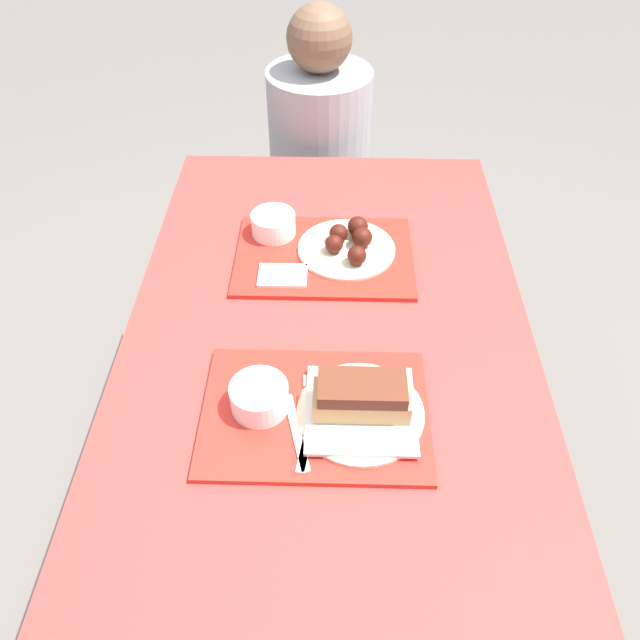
% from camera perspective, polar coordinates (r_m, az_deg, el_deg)
% --- Properties ---
extents(ground_plane, '(12.00, 12.00, 0.00)m').
position_cam_1_polar(ground_plane, '(1.95, 0.54, -17.20)').
color(ground_plane, '#605B56').
extents(picnic_table, '(0.87, 1.46, 0.77)m').
position_cam_1_polar(picnic_table, '(1.40, 0.72, -4.25)').
color(picnic_table, maroon).
rests_on(picnic_table, ground_plane).
extents(picnic_bench_far, '(0.83, 0.28, 0.45)m').
position_cam_1_polar(picnic_bench_far, '(2.30, 1.07, 8.93)').
color(picnic_bench_far, maroon).
rests_on(picnic_bench_far, ground_plane).
extents(tray_near, '(0.42, 0.30, 0.01)m').
position_cam_1_polar(tray_near, '(1.18, -0.44, -8.48)').
color(tray_near, red).
rests_on(tray_near, picnic_table).
extents(tray_far, '(0.42, 0.30, 0.01)m').
position_cam_1_polar(tray_far, '(1.51, 0.38, 5.85)').
color(tray_far, red).
rests_on(tray_far, picnic_table).
extents(bowl_coleslaw_near, '(0.11, 0.11, 0.06)m').
position_cam_1_polar(bowl_coleslaw_near, '(1.16, -5.57, -6.91)').
color(bowl_coleslaw_near, white).
rests_on(bowl_coleslaw_near, tray_near).
extents(brisket_sandwich_plate, '(0.24, 0.24, 0.09)m').
position_cam_1_polar(brisket_sandwich_plate, '(1.15, 3.78, -7.58)').
color(brisket_sandwich_plate, beige).
rests_on(brisket_sandwich_plate, tray_near).
extents(plastic_fork_near, '(0.06, 0.17, 0.00)m').
position_cam_1_polar(plastic_fork_near, '(1.15, -2.17, -10.20)').
color(plastic_fork_near, white).
rests_on(plastic_fork_near, tray_near).
extents(plastic_knife_near, '(0.04, 0.17, 0.00)m').
position_cam_1_polar(plastic_knife_near, '(1.14, -1.06, -10.23)').
color(plastic_knife_near, white).
rests_on(plastic_knife_near, tray_near).
extents(condiment_packet, '(0.04, 0.03, 0.01)m').
position_cam_1_polar(condiment_packet, '(1.22, -0.70, -5.64)').
color(condiment_packet, '#A59E93').
rests_on(condiment_packet, tray_near).
extents(bowl_coleslaw_far, '(0.11, 0.11, 0.06)m').
position_cam_1_polar(bowl_coleslaw_far, '(1.56, -4.29, 8.84)').
color(bowl_coleslaw_far, white).
rests_on(bowl_coleslaw_far, tray_far).
extents(wings_plate_far, '(0.23, 0.23, 0.06)m').
position_cam_1_polar(wings_plate_far, '(1.51, 2.67, 7.04)').
color(wings_plate_far, beige).
rests_on(wings_plate_far, tray_far).
extents(napkin_far, '(0.11, 0.08, 0.01)m').
position_cam_1_polar(napkin_far, '(1.44, -3.44, 4.07)').
color(napkin_far, white).
rests_on(napkin_far, tray_far).
extents(person_seated_across, '(0.33, 0.33, 0.68)m').
position_cam_1_polar(person_seated_across, '(2.11, -0.05, 16.79)').
color(person_seated_across, '#9E9EA3').
rests_on(person_seated_across, picnic_bench_far).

